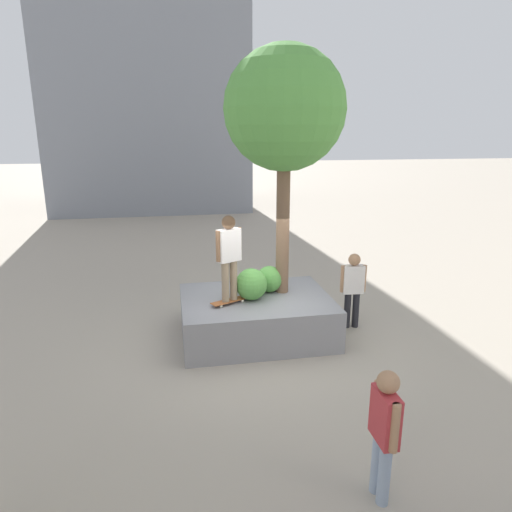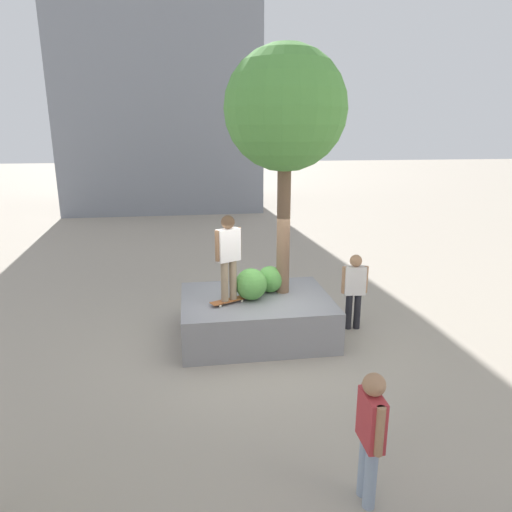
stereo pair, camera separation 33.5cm
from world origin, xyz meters
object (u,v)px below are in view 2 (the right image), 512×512
skateboard (229,301)px  passerby_with_bag (371,430)px  pedestrian_crossing (354,287)px  skateboarder (228,252)px  planter_ledge (256,316)px  plaza_tree (285,111)px

skateboard → passerby_with_bag: size_ratio=0.48×
skateboard → pedestrian_crossing: (-2.76, -0.29, 0.06)m
skateboarder → pedestrian_crossing: skateboarder is taller
planter_ledge → passerby_with_bag: (-0.61, 4.67, 0.53)m
skateboarder → planter_ledge: bearing=-156.0°
planter_ledge → plaza_tree: 4.25m
plaza_tree → pedestrian_crossing: (-1.55, 0.23, -3.65)m
skateboard → skateboarder: size_ratio=0.47×
skateboarder → plaza_tree: bearing=-157.0°
plaza_tree → skateboarder: size_ratio=2.88×
planter_ledge → plaza_tree: (-0.62, -0.25, 4.19)m
plaza_tree → skateboarder: 2.99m
skateboarder → passerby_with_bag: skateboarder is taller
planter_ledge → passerby_with_bag: 4.74m
passerby_with_bag → pedestrian_crossing: size_ratio=0.99×
skateboard → pedestrian_crossing: 2.78m
skateboard → skateboarder: 1.02m
passerby_with_bag → pedestrian_crossing: pedestrian_crossing is taller
skateboard → pedestrian_crossing: size_ratio=0.48×
planter_ledge → plaza_tree: size_ratio=0.62×
passerby_with_bag → skateboard: bearing=-74.7°
passerby_with_bag → plaza_tree: bearing=-90.1°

